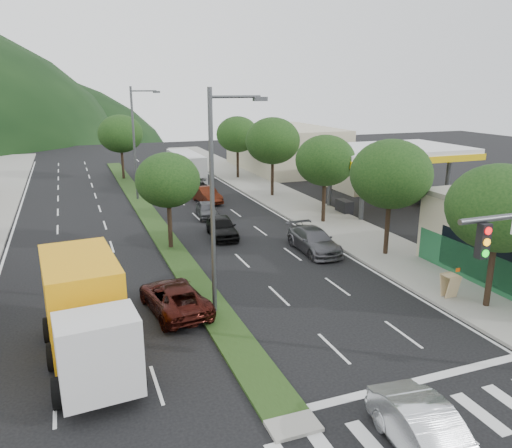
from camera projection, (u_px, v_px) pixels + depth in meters
name	position (u px, v px, depth m)	size (l,w,h in m)	color
ground	(287.00, 418.00, 15.62)	(160.00, 160.00, 0.00)	black
sidewalk_right	(300.00, 207.00, 42.40)	(5.00, 90.00, 0.15)	gray
median	(146.00, 212.00, 40.82)	(1.60, 56.00, 0.12)	#1F3312
gas_canopy	(389.00, 154.00, 40.69)	(12.20, 8.20, 5.25)	silver
bldg_right_far	(285.00, 148.00, 61.22)	(10.00, 16.00, 5.20)	#BDB196
tree_r_a	(499.00, 208.00, 22.04)	(4.60, 4.60, 6.63)	black
tree_r_b	(391.00, 174.00, 29.19)	(4.80, 4.80, 6.94)	black
tree_r_c	(325.00, 161.00, 36.47)	(4.40, 4.40, 6.48)	black
tree_r_d	(273.00, 141.00, 45.36)	(5.00, 5.00, 7.17)	black
tree_r_e	(237.00, 134.00, 54.44)	(4.60, 4.60, 6.71)	black
tree_med_near	(168.00, 180.00, 30.65)	(4.00, 4.00, 6.02)	black
tree_med_far	(121.00, 134.00, 53.90)	(4.80, 4.80, 6.94)	black
streetlight_near	(217.00, 193.00, 21.40)	(2.60, 0.25, 10.00)	#47494C
streetlight_mid	(136.00, 138.00, 43.91)	(2.60, 0.25, 10.00)	#47494C
sedan_silver	(429.00, 436.00, 13.73)	(1.57, 4.49, 1.48)	silver
suv_maroon	(174.00, 297.00, 22.82)	(2.30, 4.98, 1.38)	#330F0B
car_queue_a	(222.00, 227.00, 34.09)	(1.73, 4.30, 1.46)	black
car_queue_b	(314.00, 240.00, 31.12)	(2.02, 4.96, 1.44)	#4D4D52
car_queue_c	(206.00, 195.00, 44.18)	(1.48, 4.25, 1.40)	#44170B
car_queue_d	(195.00, 185.00, 48.79)	(2.09, 4.52, 1.26)	black
car_queue_e	(207.00, 210.00, 39.24)	(1.47, 3.65, 1.24)	#48484C
box_truck	(86.00, 314.00, 18.70)	(3.42, 7.73, 3.72)	silver
motorhome	(186.00, 167.00, 52.44)	(2.70, 8.48, 3.25)	silver
a_frame_sign	(450.00, 284.00, 24.04)	(0.68, 0.78, 1.54)	tan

